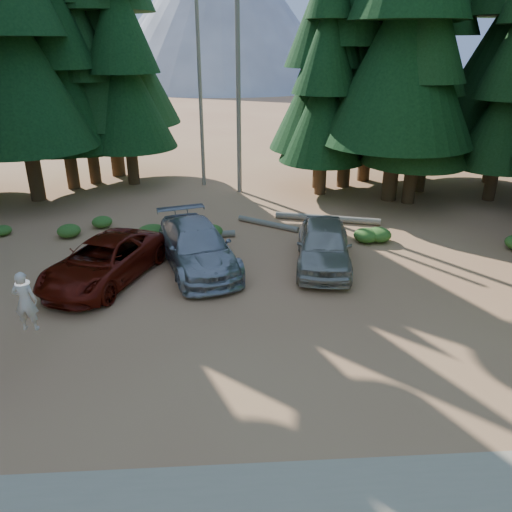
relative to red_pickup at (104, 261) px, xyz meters
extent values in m
plane|color=#AF704A|center=(4.16, -3.69, -0.73)|extent=(160.00, 160.00, 0.00)
cylinder|color=#716A5A|center=(4.96, 10.81, 5.27)|extent=(0.24, 0.24, 12.00)
cylinder|color=#716A5A|center=(2.96, 12.31, 4.27)|extent=(0.20, 0.20, 10.00)
cone|color=gray|center=(4.16, 81.31, 13.27)|extent=(44.00, 44.00, 28.00)
cone|color=gray|center=(-3.84, 91.31, 9.27)|extent=(36.00, 36.00, 20.00)
imported|color=#5E1108|center=(0.00, 0.00, 0.00)|extent=(4.16, 5.76, 1.46)
imported|color=#999DA1|center=(3.12, 0.95, 0.07)|extent=(3.72, 5.90, 1.59)
imported|color=#A8A496|center=(7.71, 0.78, 0.08)|extent=(2.67, 5.01, 1.62)
imported|color=beige|center=(-1.04, -4.08, 0.70)|extent=(0.62, 0.41, 1.67)
cylinder|color=white|center=(-1.04, -4.03, 1.20)|extent=(0.36, 0.36, 0.04)
cylinder|color=#716A5A|center=(2.61, 3.77, -0.59)|extent=(3.91, 0.62, 0.28)
cylinder|color=#716A5A|center=(6.05, 5.10, -0.60)|extent=(2.61, 1.96, 0.25)
cylinder|color=#716A5A|center=(8.81, 5.57, -0.58)|extent=(4.66, 1.62, 0.30)
ellipsoid|color=#2F601C|center=(-1.30, 5.46, -0.49)|extent=(0.88, 0.88, 0.49)
ellipsoid|color=#2F601C|center=(-2.43, 4.34, -0.46)|extent=(0.96, 0.96, 0.53)
ellipsoid|color=#2F601C|center=(1.18, 3.46, -0.36)|extent=(1.34, 1.34, 0.74)
ellipsoid|color=#2F601C|center=(3.57, 3.94, -0.47)|extent=(0.94, 0.94, 0.52)
ellipsoid|color=#2F601C|center=(9.92, 3.01, -0.45)|extent=(1.03, 1.03, 0.56)
ellipsoid|color=#2F601C|center=(10.45, 3.05, -0.44)|extent=(1.05, 1.05, 0.57)
ellipsoid|color=#2F601C|center=(-5.33, 4.71, -0.52)|extent=(0.76, 0.76, 0.42)
camera|label=1|loc=(4.23, -15.78, 6.90)|focal=35.00mm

